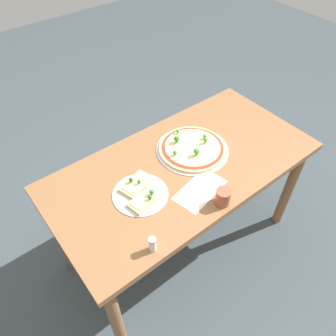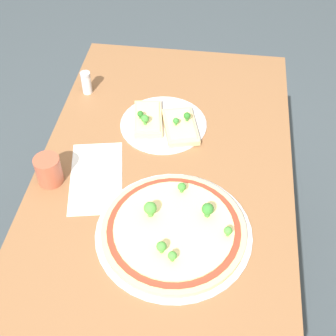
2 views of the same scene
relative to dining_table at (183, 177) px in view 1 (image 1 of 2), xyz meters
name	(u,v)px [view 1 (image 1 of 2)]	position (x,y,z in m)	size (l,w,h in m)	color
ground_plane	(180,240)	(0.00, 0.00, -0.62)	(8.00, 8.00, 0.00)	#3D474C
dining_table	(183,177)	(0.00, 0.00, 0.00)	(1.40, 0.71, 0.72)	brown
pizza_tray_whole	(192,148)	(0.11, 0.05, 0.11)	(0.39, 0.39, 0.07)	silver
pizza_tray_slice	(141,192)	(-0.28, -0.02, 0.11)	(0.26, 0.26, 0.06)	silver
drinking_cup	(223,197)	(-0.02, -0.30, 0.14)	(0.07, 0.07, 0.08)	#AD5138
condiment_shaker	(152,244)	(-0.41, -0.30, 0.13)	(0.03, 0.03, 0.08)	silver
paper_menu	(200,190)	(-0.05, -0.18, 0.10)	(0.26, 0.14, 0.00)	white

